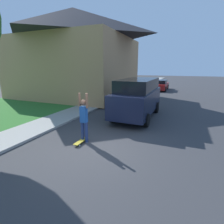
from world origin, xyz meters
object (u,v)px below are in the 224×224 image
Objects in this scene: suv_parked at (138,97)px; skateboarder at (84,117)px; car_down_street at (160,85)px; skateboard at (81,141)px.

suv_parked is 4.47m from skateboarder.
car_down_street reaches higher than skateboard.
suv_parked is 6.17× the size of skateboard.
skateboarder is at bearing -102.70° from suv_parked.
skateboarder reaches higher than car_down_street.
skateboard is (-0.50, -18.13, -0.56)m from car_down_street.
car_down_street is 17.96m from skateboarder.
skateboard is at bearing -102.98° from suv_parked.
skateboarder is 0.95m from skateboard.
skateboarder reaches higher than skateboard.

